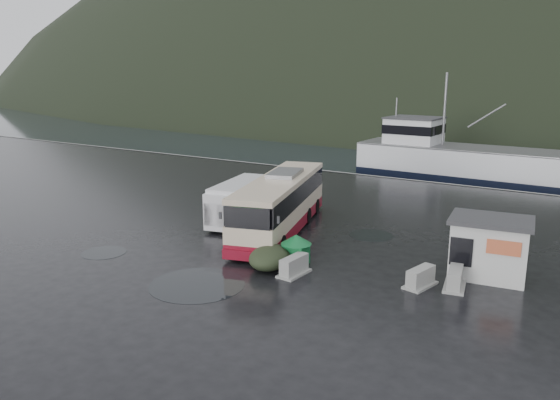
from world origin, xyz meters
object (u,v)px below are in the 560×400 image
Objects in this scene: jersey_barrier_a at (294,275)px; dome_tent at (270,268)px; jersey_barrier_c at (454,288)px; coach_bus at (281,231)px; waste_bin_right at (296,264)px; fishing_trawler at (471,167)px; white_van at (241,222)px; jersey_barrier_b at (420,286)px; ticket_kiosk at (486,276)px; waste_bin_left at (268,250)px.

dome_tent is at bearing 174.01° from jersey_barrier_a.
jersey_barrier_a is at bearing -160.48° from jersey_barrier_c.
coach_bus reaches higher than waste_bin_right.
dome_tent is 31.24m from fishing_trawler.
jersey_barrier_a is at bearing -51.24° from white_van.
jersey_barrier_b is (8.89, -3.60, 0.00)m from coach_bus.
jersey_barrier_a is (1.30, -0.14, 0.00)m from dome_tent.
waste_bin_right is 0.56× the size of dome_tent.
ticket_kiosk is 3.26m from jersey_barrier_b.
jersey_barrier_a is (3.95, -5.19, 0.00)m from coach_bus.
jersey_barrier_c reaches higher than jersey_barrier_a.
ticket_kiosk is 2.09× the size of jersey_barrier_b.
coach_bus is 9.59m from jersey_barrier_b.
dome_tent is 6.41m from jersey_barrier_b.
coach_bus reaches higher than ticket_kiosk.
fishing_trawler is (1.16, 31.22, 0.00)m from dome_tent.
waste_bin_left is at bearing -52.07° from white_van.
coach_bus is at bearing 111.22° from waste_bin_left.
fishing_trawler is (0.43, 30.22, 0.00)m from waste_bin_right.
ticket_kiosk reaches higher than jersey_barrier_b.
fishing_trawler is at bearing 63.24° from white_van.
jersey_barrier_a is at bearing -162.17° from jersey_barrier_b.
jersey_barrier_b is (4.94, 1.59, 0.00)m from jersey_barrier_a.
fishing_trawler reaches higher than white_van.
waste_bin_right is at bearing -24.52° from waste_bin_left.
coach_bus is at bearing -96.64° from fishing_trawler.
dome_tent is at bearing -90.50° from fishing_trawler.
waste_bin_left is 9.92m from ticket_kiosk.
jersey_barrier_c is (7.45, 2.04, 0.00)m from dome_tent.
waste_bin_left is at bearing 126.18° from dome_tent.
ticket_kiosk reaches higher than jersey_barrier_a.
jersey_barrier_c is at bearing 8.83° from waste_bin_right.
dome_tent is 1.53× the size of jersey_barrier_c.
jersey_barrier_a is (6.80, -5.49, 0.00)m from white_van.
jersey_barrier_c is at bearing 26.04° from jersey_barrier_b.
waste_bin_left reaches higher than jersey_barrier_a.
jersey_barrier_b is at bearing -78.68° from fishing_trawler.
dome_tent is 1.59× the size of jersey_barrier_b.
fishing_trawler is at bearing 87.88° from dome_tent.
ticket_kiosk is (8.25, 4.02, 0.00)m from dome_tent.
coach_bus is 2.87m from white_van.
waste_bin_left is 0.06× the size of fishing_trawler.
waste_bin_left is 0.41× the size of ticket_kiosk.
white_van is 4.10× the size of waste_bin_right.
coach_bus is 7.14× the size of jersey_barrier_b.
ticket_kiosk is 8.10m from jersey_barrier_a.
ticket_kiosk is at bearing 51.89° from jersey_barrier_b.
ticket_kiosk is at bearing 30.87° from jersey_barrier_a.
fishing_trawler is at bearing 99.70° from jersey_barrier_b.
jersey_barrier_c is 0.07× the size of fishing_trawler.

